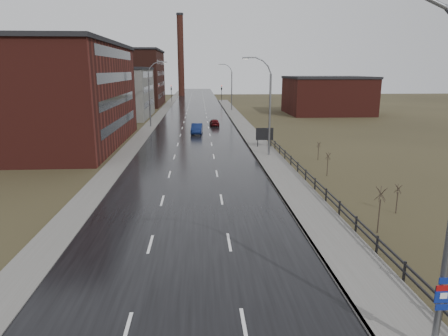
{
  "coord_description": "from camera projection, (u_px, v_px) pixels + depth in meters",
  "views": [
    {
      "loc": [
        0.64,
        -9.69,
        9.91
      ],
      "look_at": [
        2.4,
        18.32,
        3.0
      ],
      "focal_mm": 32.0,
      "sensor_mm": 36.0,
      "label": 1
    }
  ],
  "objects": [
    {
      "name": "road",
      "position": [
        195.0,
        128.0,
        69.85
      ],
      "size": [
        14.0,
        300.0,
        0.06
      ],
      "primitive_type": "cube",
      "color": "black",
      "rests_on": "ground"
    },
    {
      "name": "sidewalk_right",
      "position": [
        268.0,
        157.0,
        46.14
      ],
      "size": [
        3.2,
        180.0,
        0.18
      ],
      "primitive_type": "cube",
      "color": "#595651",
      "rests_on": "ground"
    },
    {
      "name": "curb_right",
      "position": [
        255.0,
        157.0,
        46.04
      ],
      "size": [
        0.16,
        180.0,
        0.18
      ],
      "primitive_type": "cube",
      "color": "slate",
      "rests_on": "ground"
    },
    {
      "name": "sidewalk_left",
      "position": [
        148.0,
        128.0,
        69.35
      ],
      "size": [
        2.4,
        260.0,
        0.12
      ],
      "primitive_type": "cube",
      "color": "#595651",
      "rests_on": "ground"
    },
    {
      "name": "warehouse_near",
      "position": [
        34.0,
        95.0,
        52.43
      ],
      "size": [
        22.44,
        28.56,
        13.5
      ],
      "color": "#471914",
      "rests_on": "ground"
    },
    {
      "name": "warehouse_mid",
      "position": [
        111.0,
        92.0,
        84.95
      ],
      "size": [
        16.32,
        20.4,
        10.5
      ],
      "color": "slate",
      "rests_on": "ground"
    },
    {
      "name": "warehouse_far",
      "position": [
        115.0,
        78.0,
        113.13
      ],
      "size": [
        26.52,
        24.48,
        15.5
      ],
      "color": "#331611",
      "rests_on": "ground"
    },
    {
      "name": "building_right",
      "position": [
        327.0,
        95.0,
        92.01
      ],
      "size": [
        18.36,
        16.32,
        8.5
      ],
      "color": "#471914",
      "rests_on": "ground"
    },
    {
      "name": "smokestack",
      "position": [
        181.0,
        55.0,
        153.01
      ],
      "size": [
        2.7,
        2.7,
        30.7
      ],
      "color": "#331611",
      "rests_on": "ground"
    },
    {
      "name": "streetlight_main",
      "position": [
        446.0,
        194.0,
        12.72
      ],
      "size": [
        3.91,
        0.29,
        12.11
      ],
      "color": "slate",
      "rests_on": "ground"
    },
    {
      "name": "streetlight_right_mid",
      "position": [
        267.0,
        106.0,
        45.73
      ],
      "size": [
        3.36,
        0.28,
        11.35
      ],
      "color": "slate",
      "rests_on": "ground"
    },
    {
      "name": "streetlight_left",
      "position": [
        151.0,
        94.0,
        69.94
      ],
      "size": [
        3.36,
        0.28,
        11.35
      ],
      "color": "slate",
      "rests_on": "ground"
    },
    {
      "name": "streetlight_right_far",
      "position": [
        230.0,
        87.0,
        98.06
      ],
      "size": [
        3.36,
        0.28,
        11.35
      ],
      "color": "slate",
      "rests_on": "ground"
    },
    {
      "name": "guardrail",
      "position": [
        329.0,
        196.0,
        29.92
      ],
      "size": [
        0.1,
        53.05,
        1.1
      ],
      "color": "black",
      "rests_on": "ground"
    },
    {
      "name": "shrub_c",
      "position": [
        380.0,
        209.0,
        24.58
      ],
      "size": [
        0.7,
        0.74,
        2.97
      ],
      "color": "#382D23",
      "rests_on": "ground"
    },
    {
      "name": "shrub_d",
      "position": [
        397.0,
        198.0,
        28.08
      ],
      "size": [
        0.51,
        0.53,
        2.13
      ],
      "color": "#382D23",
      "rests_on": "ground"
    },
    {
      "name": "shrub_e",
      "position": [
        328.0,
        164.0,
        38.1
      ],
      "size": [
        0.54,
        0.57,
        2.29
      ],
      "color": "#382D23",
      "rests_on": "ground"
    },
    {
      "name": "shrub_f",
      "position": [
        318.0,
        150.0,
        44.97
      ],
      "size": [
        0.49,
        0.52,
        2.06
      ],
      "color": "#382D23",
      "rests_on": "ground"
    },
    {
      "name": "billboard",
      "position": [
        265.0,
        135.0,
        51.7
      ],
      "size": [
        2.28,
        0.17,
        2.65
      ],
      "color": "black",
      "rests_on": "ground"
    },
    {
      "name": "traffic_light_left",
      "position": [
        171.0,
        87.0,
        126.42
      ],
      "size": [
        0.58,
        2.73,
        5.3
      ],
      "color": "black",
      "rests_on": "ground"
    },
    {
      "name": "traffic_light_right",
      "position": [
        222.0,
        87.0,
        127.4
      ],
      "size": [
        0.58,
        2.73,
        5.3
      ],
      "color": "black",
      "rests_on": "ground"
    },
    {
      "name": "car_near",
      "position": [
        197.0,
        129.0,
        63.48
      ],
      "size": [
        1.95,
        4.9,
        1.59
      ],
      "primitive_type": "imported",
      "rotation": [
        0.0,
        0.0,
        -0.06
      ],
      "color": "#0E1B48",
      "rests_on": "ground"
    },
    {
      "name": "car_far",
      "position": [
        214.0,
        123.0,
        72.22
      ],
      "size": [
        1.86,
        3.94,
        1.3
      ],
      "primitive_type": "imported",
      "rotation": [
        0.0,
        0.0,
        3.23
      ],
      "color": "#480C0F",
      "rests_on": "ground"
    }
  ]
}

